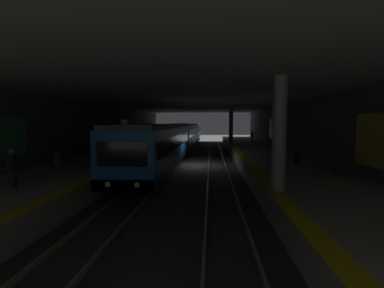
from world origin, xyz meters
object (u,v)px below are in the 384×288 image
(bench_right_mid, at_px, (98,147))
(person_boarding, at_px, (140,136))
(bench_left_mid, at_px, (292,149))
(suitcase_rolling, at_px, (296,159))
(pillar_near, at_px, (279,134))
(person_walking_mid, at_px, (274,143))
(person_waiting_near, at_px, (12,167))
(bench_right_near, at_px, (72,152))
(bench_left_near, at_px, (343,165))
(bench_left_far, at_px, (264,139))
(person_standing_far, at_px, (252,136))
(trash_bin, at_px, (57,160))
(metro_train, at_px, (184,135))
(pillar_far, at_px, (231,126))

(bench_right_mid, bearing_deg, person_boarding, -3.31)
(bench_left_mid, bearing_deg, suitcase_rolling, 166.64)
(pillar_near, height_order, person_walking_mid, pillar_near)
(person_waiting_near, relative_size, person_walking_mid, 1.02)
(pillar_near, relative_size, bench_right_near, 2.68)
(bench_left_near, bearing_deg, person_walking_mid, 6.26)
(bench_left_near, distance_m, person_walking_mid, 10.68)
(bench_left_far, height_order, suitcase_rolling, suitcase_rolling)
(person_walking_mid, xyz_separation_m, person_standing_far, (12.80, 0.13, -0.01))
(bench_left_mid, bearing_deg, trash_bin, 114.91)
(bench_right_mid, bearing_deg, trash_bin, -174.76)
(metro_train, xyz_separation_m, trash_bin, (-22.88, 5.60, -0.55))
(bench_right_near, xyz_separation_m, suitcase_rolling, (-1.04, -15.81, -0.19))
(bench_right_mid, xyz_separation_m, person_walking_mid, (1.13, -15.91, 0.34))
(person_standing_far, bearing_deg, person_walking_mid, -179.44)
(bench_left_far, relative_size, person_standing_far, 1.07)
(person_boarding, bearing_deg, metro_train, -63.53)
(bench_left_far, bearing_deg, trash_bin, 140.91)
(metro_train, bearing_deg, person_waiting_near, 171.55)
(person_walking_mid, distance_m, person_boarding, 18.73)
(person_waiting_near, bearing_deg, bench_left_far, -30.19)
(bench_left_near, xyz_separation_m, bench_right_near, (4.79, 17.07, 0.00))
(person_boarding, bearing_deg, bench_left_far, -89.86)
(pillar_far, relative_size, bench_left_mid, 2.68)
(bench_left_mid, relative_size, person_waiting_near, 1.03)
(person_walking_mid, xyz_separation_m, trash_bin, (-9.14, 15.17, -0.44))
(bench_right_mid, bearing_deg, pillar_near, -135.47)
(person_waiting_near, height_order, person_walking_mid, person_waiting_near)
(person_waiting_near, bearing_deg, bench_left_near, -74.53)
(metro_train, bearing_deg, bench_right_near, 162.05)
(person_walking_mid, bearing_deg, person_waiting_near, 136.91)
(pillar_far, relative_size, suitcase_rolling, 4.73)
(metro_train, relative_size, bench_left_near, 32.33)
(pillar_far, bearing_deg, metro_train, 78.31)
(person_walking_mid, bearing_deg, bench_left_mid, -143.17)
(metro_train, height_order, trash_bin, metro_train)
(pillar_far, relative_size, bench_right_near, 2.68)
(person_waiting_near, xyz_separation_m, person_walking_mid, (14.76, -13.80, -0.02))
(bench_left_near, xyz_separation_m, bench_right_mid, (9.48, 17.07, 0.00))
(pillar_near, bearing_deg, person_boarding, 25.85)
(trash_bin, bearing_deg, bench_left_near, -95.15)
(pillar_far, bearing_deg, bench_right_mid, 136.36)
(person_waiting_near, distance_m, trash_bin, 5.80)
(pillar_far, xyz_separation_m, suitcase_rolling, (-19.24, -2.92, -1.94))
(bench_left_near, height_order, bench_right_near, same)
(person_boarding, height_order, trash_bin, person_boarding)
(bench_left_near, xyz_separation_m, trash_bin, (1.47, 16.33, -0.10))
(bench_right_mid, relative_size, person_standing_far, 1.07)
(person_waiting_near, bearing_deg, pillar_far, -21.67)
(bench_right_mid, bearing_deg, bench_left_near, -119.05)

